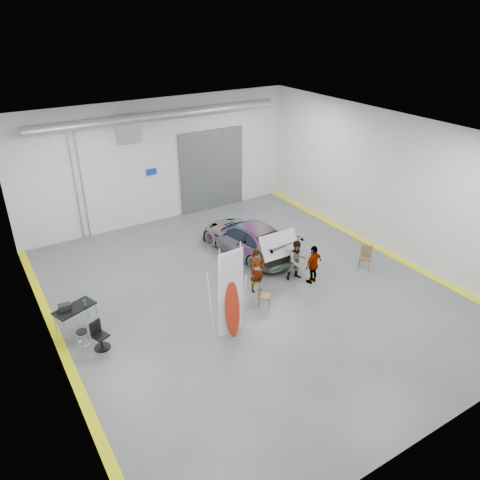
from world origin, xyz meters
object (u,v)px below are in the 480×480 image
folding_chair_far (364,262)px  work_table (72,308)px  sedan_car (248,238)px  person_b (297,260)px  office_chair (100,336)px  person_a (257,271)px  folding_chair_near (264,300)px  person_c (313,264)px  surfboard_display (231,301)px  shop_stool (83,340)px

folding_chair_far → work_table: 11.43m
sedan_car → folding_chair_far: (3.33, -3.73, -0.42)m
person_b → office_chair: (-7.86, -0.06, -0.41)m
sedan_car → office_chair: sedan_car is taller
person_a → folding_chair_far: person_a is taller
folding_chair_near → office_chair: office_chair is taller
person_c → folding_chair_near: (-2.56, -0.37, -0.53)m
surfboard_display → shop_stool: (-4.33, 1.86, -1.00)m
surfboard_display → work_table: 5.30m
person_b → office_chair: person_b is taller
person_a → folding_chair_far: size_ratio=1.78×
sedan_car → person_b: 2.92m
sedan_car → office_chair: size_ratio=5.16×
person_a → person_b: person_a is taller
person_a → shop_stool: person_a is taller
folding_chair_near → surfboard_display: bearing=156.1°
person_c → office_chair: person_c is taller
surfboard_display → work_table: (-4.30, 3.05, -0.51)m
folding_chair_near → shop_stool: folding_chair_near is taller
work_table → office_chair: (0.47, -1.39, -0.42)m
sedan_car → person_a: bearing=55.8°
shop_stool → office_chair: 0.54m
person_a → person_b: (1.81, -0.10, -0.04)m
person_a → work_table: 6.63m
person_b → surfboard_display: 4.40m
surfboard_display → shop_stool: 4.81m
person_c → office_chair: bearing=-16.6°
surfboard_display → work_table: bearing=140.0°
person_c → work_table: 8.91m
person_b → work_table: bearing=-178.2°
person_c → shop_stool: (-8.73, 0.69, -0.45)m
sedan_car → person_b: size_ratio=2.99×
folding_chair_far → person_c: bearing=-137.0°
person_a → shop_stool: bearing=177.1°
office_chair → folding_chair_far: bearing=-28.1°
folding_chair_far → shop_stool: bearing=-135.0°
person_c → folding_chair_near: 2.64m
person_b → surfboard_display: surfboard_display is taller
office_chair → sedan_car: bearing=-2.3°
person_a → folding_chair_near: 1.23m
folding_chair_near → office_chair: (-5.68, 0.86, 0.15)m
person_a → office_chair: person_a is taller
person_a → person_c: bearing=-18.8°
folding_chair_far → office_chair: bearing=-134.2°
person_c → folding_chair_near: size_ratio=1.84×
sedan_car → person_c: 3.52m
person_b → person_c: (0.38, -0.54, -0.03)m
folding_chair_far → work_table: work_table is taller
person_a → sedan_car: bearing=61.4°
surfboard_display → office_chair: (-3.83, 1.66, -0.93)m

